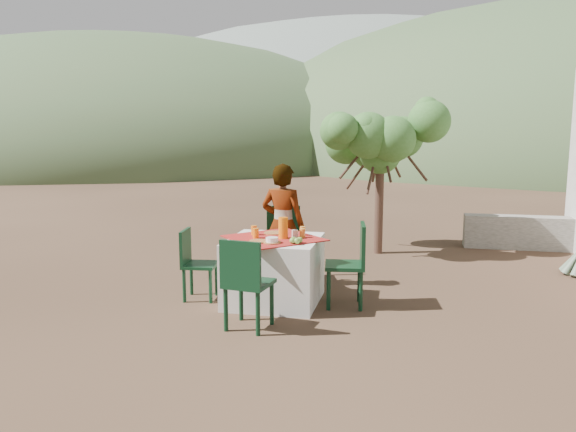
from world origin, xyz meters
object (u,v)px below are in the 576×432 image
object	(u,v)px
chair_near	(245,280)
person	(283,225)
table	(274,270)
chair_left	(194,261)
juice_pitcher	(283,228)
chair_right	(352,261)
shrub_tree	(385,148)
chair_far	(284,239)

from	to	relation	value
chair_near	person	bearing A→B (deg)	-81.13
table	person	distance (m)	0.83
chair_left	juice_pitcher	xyz separation A→B (m)	(1.06, 0.05, 0.42)
chair_right	shrub_tree	distance (m)	3.14
table	person	xyz separation A→B (m)	(-0.06, 0.72, 0.40)
chair_far	juice_pitcher	size ratio (longest dim) A/B	4.03
table	chair_far	distance (m)	1.04
chair_right	person	size ratio (longest dim) A/B	0.60
table	juice_pitcher	world-z (taller)	juice_pitcher
person	chair_left	bearing A→B (deg)	50.48
chair_near	shrub_tree	size ratio (longest dim) A/B	0.43
juice_pitcher	shrub_tree	bearing A→B (deg)	71.72
table	chair_near	size ratio (longest dim) A/B	1.40
person	chair_right	bearing A→B (deg)	153.20
table	chair_right	distance (m)	0.91
table	chair_far	bearing A→B (deg)	96.25
table	chair_near	xyz separation A→B (m)	(-0.06, -0.96, 0.14)
chair_right	person	xyz separation A→B (m)	(-0.95, 0.68, 0.26)
chair_far	chair_left	size ratio (longest dim) A/B	1.17
table	chair_left	size ratio (longest dim) A/B	1.57
chair_right	chair_left	bearing A→B (deg)	-93.81
chair_left	chair_near	bearing A→B (deg)	-141.48
chair_far	person	bearing A→B (deg)	-97.78
chair_far	chair_near	world-z (taller)	chair_far
chair_far	juice_pitcher	xyz separation A→B (m)	(0.23, -1.05, 0.34)
chair_left	person	xyz separation A→B (m)	(0.89, 0.80, 0.32)
table	person	bearing A→B (deg)	94.66
juice_pitcher	chair_right	bearing A→B (deg)	4.77
chair_left	chair_right	bearing A→B (deg)	-92.91
person	shrub_tree	size ratio (longest dim) A/B	0.73
chair_near	juice_pitcher	world-z (taller)	juice_pitcher
chair_near	person	xyz separation A→B (m)	(-0.00, 1.68, 0.27)
chair_far	chair_right	bearing A→B (deg)	-62.08
chair_left	chair_right	xyz separation A→B (m)	(1.84, 0.12, 0.06)
chair_far	chair_right	distance (m)	1.41
chair_near	shrub_tree	distance (m)	4.25
chair_near	chair_left	distance (m)	1.26
table	shrub_tree	xyz separation A→B (m)	(1.10, 2.95, 1.32)
chair_left	shrub_tree	bearing A→B (deg)	-40.65
chair_right	juice_pitcher	world-z (taller)	juice_pitcher
chair_near	person	size ratio (longest dim) A/B	0.60
table	person	world-z (taller)	person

